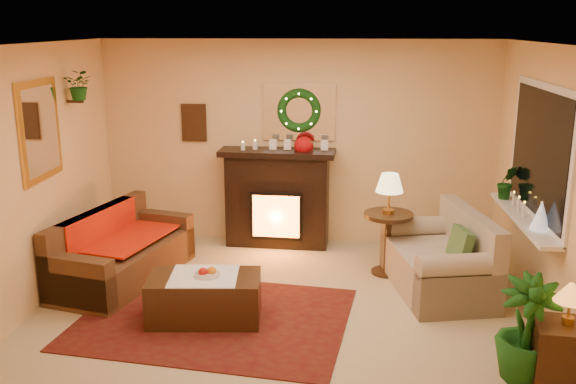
# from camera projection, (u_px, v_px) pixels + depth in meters

# --- Properties ---
(floor) EXTENTS (5.00, 5.00, 0.00)m
(floor) POSITION_uv_depth(u_px,v_px,m) (285.00, 313.00, 6.36)
(floor) COLOR beige
(floor) RESTS_ON ground
(ceiling) EXTENTS (5.00, 5.00, 0.00)m
(ceiling) POSITION_uv_depth(u_px,v_px,m) (285.00, 45.00, 5.70)
(ceiling) COLOR white
(ceiling) RESTS_ON ground
(wall_back) EXTENTS (5.00, 5.00, 0.00)m
(wall_back) POSITION_uv_depth(u_px,v_px,m) (299.00, 143.00, 8.20)
(wall_back) COLOR #EFD88C
(wall_back) RESTS_ON ground
(wall_front) EXTENTS (5.00, 5.00, 0.00)m
(wall_front) POSITION_uv_depth(u_px,v_px,m) (256.00, 278.00, 3.86)
(wall_front) COLOR #EFD88C
(wall_front) RESTS_ON ground
(wall_left) EXTENTS (4.50, 4.50, 0.00)m
(wall_left) POSITION_uv_depth(u_px,v_px,m) (28.00, 181.00, 6.21)
(wall_left) COLOR #EFD88C
(wall_left) RESTS_ON ground
(wall_right) EXTENTS (4.50, 4.50, 0.00)m
(wall_right) POSITION_uv_depth(u_px,v_px,m) (558.00, 191.00, 5.85)
(wall_right) COLOR #EFD88C
(wall_right) RESTS_ON ground
(area_rug) EXTENTS (2.79, 2.25, 0.01)m
(area_rug) POSITION_uv_depth(u_px,v_px,m) (214.00, 318.00, 6.24)
(area_rug) COLOR #4B0403
(area_rug) RESTS_ON floor
(sofa) EXTENTS (1.25, 1.96, 0.78)m
(sofa) POSITION_uv_depth(u_px,v_px,m) (123.00, 244.00, 7.07)
(sofa) COLOR #4E3517
(sofa) RESTS_ON floor
(red_throw) EXTENTS (0.78, 1.26, 0.02)m
(red_throw) POSITION_uv_depth(u_px,v_px,m) (125.00, 236.00, 7.23)
(red_throw) COLOR #BB2F04
(red_throw) RESTS_ON sofa
(fireplace) EXTENTS (1.31, 0.49, 1.18)m
(fireplace) POSITION_uv_depth(u_px,v_px,m) (278.00, 203.00, 8.21)
(fireplace) COLOR black
(fireplace) RESTS_ON floor
(poinsettia) EXTENTS (0.24, 0.24, 0.24)m
(poinsettia) POSITION_uv_depth(u_px,v_px,m) (304.00, 146.00, 7.98)
(poinsettia) COLOR #A7080A
(poinsettia) RESTS_ON fireplace
(mantel_candle_a) EXTENTS (0.06, 0.06, 0.17)m
(mantel_candle_a) POSITION_uv_depth(u_px,v_px,m) (243.00, 149.00, 8.01)
(mantel_candle_a) COLOR white
(mantel_candle_a) RESTS_ON fireplace
(mantel_candle_b) EXTENTS (0.06, 0.06, 0.19)m
(mantel_candle_b) POSITION_uv_depth(u_px,v_px,m) (255.00, 149.00, 8.05)
(mantel_candle_b) COLOR silver
(mantel_candle_b) RESTS_ON fireplace
(mantel_mirror) EXTENTS (0.92, 0.02, 0.72)m
(mantel_mirror) POSITION_uv_depth(u_px,v_px,m) (299.00, 112.00, 8.08)
(mantel_mirror) COLOR white
(mantel_mirror) RESTS_ON wall_back
(wreath) EXTENTS (0.55, 0.11, 0.55)m
(wreath) POSITION_uv_depth(u_px,v_px,m) (299.00, 111.00, 8.04)
(wreath) COLOR #194719
(wreath) RESTS_ON wall_back
(wall_art) EXTENTS (0.32, 0.03, 0.48)m
(wall_art) POSITION_uv_depth(u_px,v_px,m) (194.00, 123.00, 8.22)
(wall_art) COLOR #381E11
(wall_art) RESTS_ON wall_back
(gold_mirror) EXTENTS (0.03, 0.84, 1.00)m
(gold_mirror) POSITION_uv_depth(u_px,v_px,m) (40.00, 130.00, 6.38)
(gold_mirror) COLOR gold
(gold_mirror) RESTS_ON wall_left
(hanging_plant) EXTENTS (0.33, 0.28, 0.36)m
(hanging_plant) POSITION_uv_depth(u_px,v_px,m) (81.00, 100.00, 7.04)
(hanging_plant) COLOR #194719
(hanging_plant) RESTS_ON wall_left
(loveseat) EXTENTS (1.13, 1.62, 0.86)m
(loveseat) POSITION_uv_depth(u_px,v_px,m) (438.00, 253.00, 6.81)
(loveseat) COLOR #988A65
(loveseat) RESTS_ON floor
(window_frame) EXTENTS (0.03, 1.86, 1.36)m
(window_frame) POSITION_uv_depth(u_px,v_px,m) (540.00, 152.00, 6.32)
(window_frame) COLOR white
(window_frame) RESTS_ON wall_right
(window_glass) EXTENTS (0.02, 1.70, 1.22)m
(window_glass) POSITION_uv_depth(u_px,v_px,m) (539.00, 152.00, 6.32)
(window_glass) COLOR black
(window_glass) RESTS_ON wall_right
(window_sill) EXTENTS (0.22, 1.86, 0.04)m
(window_sill) POSITION_uv_depth(u_px,v_px,m) (523.00, 218.00, 6.50)
(window_sill) COLOR white
(window_sill) RESTS_ON wall_right
(mini_tree) EXTENTS (0.18, 0.18, 0.27)m
(mini_tree) POSITION_uv_depth(u_px,v_px,m) (541.00, 215.00, 6.03)
(mini_tree) COLOR silver
(mini_tree) RESTS_ON window_sill
(sill_plant) EXTENTS (0.27, 0.22, 0.49)m
(sill_plant) POSITION_uv_depth(u_px,v_px,m) (507.00, 182.00, 7.09)
(sill_plant) COLOR #2B5825
(sill_plant) RESTS_ON window_sill
(side_table_round) EXTENTS (0.62, 0.62, 0.72)m
(side_table_round) POSITION_uv_depth(u_px,v_px,m) (388.00, 246.00, 7.29)
(side_table_round) COLOR #321F11
(side_table_round) RESTS_ON floor
(lamp_cream) EXTENTS (0.31, 0.31, 0.47)m
(lamp_cream) POSITION_uv_depth(u_px,v_px,m) (389.00, 200.00, 7.13)
(lamp_cream) COLOR #E1CE82
(lamp_cream) RESTS_ON side_table_round
(end_table_square) EXTENTS (0.47, 0.47, 0.52)m
(end_table_square) POSITION_uv_depth(u_px,v_px,m) (560.00, 354.00, 5.04)
(end_table_square) COLOR black
(end_table_square) RESTS_ON floor
(lamp_tiffany) EXTENTS (0.26, 0.26, 0.38)m
(lamp_tiffany) POSITION_uv_depth(u_px,v_px,m) (570.00, 298.00, 4.92)
(lamp_tiffany) COLOR orange
(lamp_tiffany) RESTS_ON end_table_square
(coffee_table) EXTENTS (1.10, 0.66, 0.45)m
(coffee_table) POSITION_uv_depth(u_px,v_px,m) (205.00, 300.00, 6.17)
(coffee_table) COLOR black
(coffee_table) RESTS_ON floor
(fruit_bowl) EXTENTS (0.25, 0.25, 0.06)m
(fruit_bowl) POSITION_uv_depth(u_px,v_px,m) (207.00, 276.00, 6.11)
(fruit_bowl) COLOR silver
(fruit_bowl) RESTS_ON coffee_table
(floor_palm) EXTENTS (1.48, 1.48, 2.60)m
(floor_palm) POSITION_uv_depth(u_px,v_px,m) (527.00, 328.00, 5.07)
(floor_palm) COLOR #114419
(floor_palm) RESTS_ON floor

